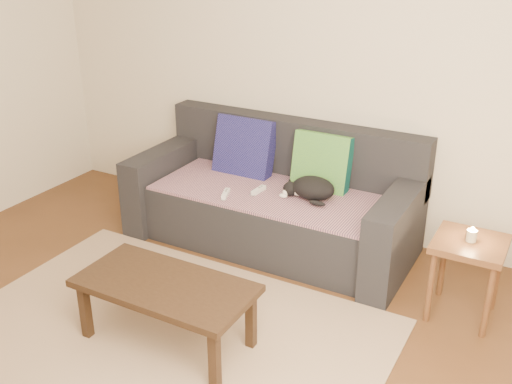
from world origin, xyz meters
TOP-DOWN VIEW (x-y plane):
  - ground at (0.00, 0.00)m, footprint 4.50×4.50m
  - back_wall at (0.00, 2.00)m, footprint 4.50×0.04m
  - sofa at (0.00, 1.57)m, footprint 2.10×0.94m
  - throw_blanket at (0.00, 1.48)m, footprint 1.66×0.74m
  - cushion_navy at (-0.35, 1.74)m, footprint 0.47×0.24m
  - cushion_green at (0.30, 1.74)m, footprint 0.43×0.19m
  - cat at (0.32, 1.51)m, footprint 0.42×0.33m
  - wii_remote_a at (-0.05, 1.43)m, footprint 0.05×0.15m
  - wii_remote_b at (-0.23, 1.26)m, footprint 0.08×0.15m
  - side_table at (1.46, 1.26)m, footprint 0.41×0.41m
  - candle at (1.46, 1.26)m, footprint 0.06×0.06m
  - rug at (0.00, 0.15)m, footprint 2.50×1.80m
  - coffee_table at (0.05, 0.17)m, footprint 1.00×0.50m

SIDE VIEW (x-z plane):
  - ground at x=0.00m, z-range 0.00..0.00m
  - rug at x=0.00m, z-range 0.00..0.01m
  - sofa at x=0.00m, z-range -0.13..0.74m
  - coffee_table at x=0.05m, z-range 0.15..0.55m
  - side_table at x=1.46m, z-range 0.17..0.68m
  - throw_blanket at x=0.00m, z-range 0.42..0.44m
  - wii_remote_a at x=-0.05m, z-range 0.44..0.47m
  - wii_remote_b at x=-0.23m, z-range 0.44..0.47m
  - cat at x=0.32m, z-range 0.44..0.60m
  - candle at x=1.46m, z-range 0.50..0.60m
  - cushion_navy at x=-0.35m, z-range 0.39..0.87m
  - cushion_green at x=0.30m, z-range 0.41..0.85m
  - back_wall at x=0.00m, z-range 0.00..2.60m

